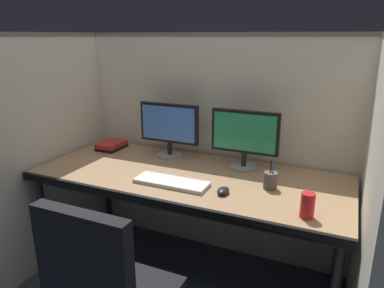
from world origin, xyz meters
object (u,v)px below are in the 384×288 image
(desk, at_px, (188,182))
(monitor_left, at_px, (169,126))
(keyboard_main, at_px, (172,182))
(book_stack, at_px, (112,145))
(monitor_right, at_px, (245,135))
(soda_can, at_px, (307,205))
(computer_mouse, at_px, (223,191))
(pen_cup, at_px, (270,180))

(desk, xyz_separation_m, monitor_left, (-0.27, 0.27, 0.27))
(monitor_left, height_order, keyboard_main, monitor_left)
(monitor_left, height_order, book_stack, monitor_left)
(monitor_right, xyz_separation_m, keyboard_main, (-0.30, -0.42, -0.20))
(monitor_right, bearing_deg, book_stack, -179.26)
(monitor_right, bearing_deg, soda_can, -48.30)
(computer_mouse, height_order, book_stack, book_stack)
(desk, xyz_separation_m, monitor_right, (0.27, 0.26, 0.27))
(pen_cup, relative_size, soda_can, 1.37)
(book_stack, height_order, pen_cup, pen_cup)
(desk, xyz_separation_m, computer_mouse, (0.29, -0.17, 0.07))
(desk, bearing_deg, keyboard_main, -99.17)
(desk, relative_size, keyboard_main, 4.42)
(monitor_left, bearing_deg, pen_cup, -19.09)
(monitor_right, bearing_deg, desk, -136.85)
(monitor_left, xyz_separation_m, book_stack, (-0.47, -0.03, -0.19))
(monitor_left, distance_m, computer_mouse, 0.73)
(desk, bearing_deg, book_stack, 161.79)
(book_stack, bearing_deg, desk, -18.21)
(monitor_left, xyz_separation_m, keyboard_main, (0.24, -0.43, -0.20))
(keyboard_main, bearing_deg, pen_cup, 17.86)
(monitor_left, relative_size, book_stack, 1.99)
(monitor_right, height_order, keyboard_main, monitor_right)
(desk, distance_m, computer_mouse, 0.34)
(monitor_left, bearing_deg, keyboard_main, -61.21)
(monitor_left, distance_m, pen_cup, 0.83)
(monitor_left, height_order, computer_mouse, monitor_left)
(computer_mouse, bearing_deg, desk, 149.67)
(soda_can, bearing_deg, computer_mouse, 169.02)
(monitor_left, bearing_deg, monitor_right, -1.43)
(monitor_right, distance_m, computer_mouse, 0.47)
(desk, height_order, soda_can, soda_can)
(desk, bearing_deg, pen_cup, 0.58)
(computer_mouse, bearing_deg, keyboard_main, 179.52)
(book_stack, bearing_deg, soda_can, -18.69)
(computer_mouse, distance_m, pen_cup, 0.28)
(monitor_left, xyz_separation_m, computer_mouse, (0.55, -0.44, -0.20))
(monitor_left, height_order, pen_cup, monitor_left)
(book_stack, relative_size, soda_can, 1.77)
(keyboard_main, distance_m, computer_mouse, 0.31)
(monitor_right, height_order, book_stack, monitor_right)
(monitor_left, xyz_separation_m, monitor_right, (0.54, -0.01, 0.00))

